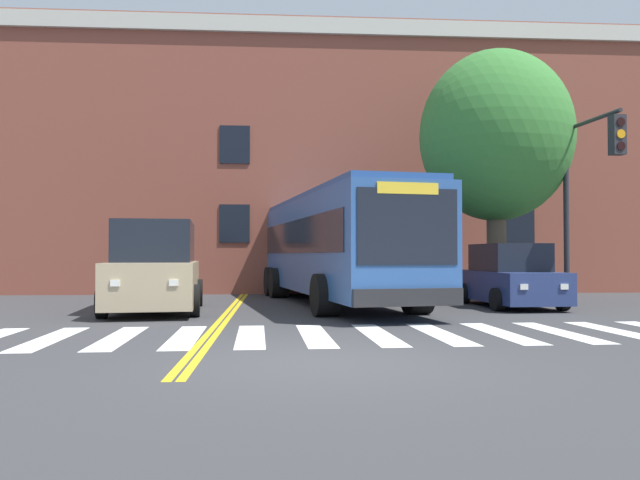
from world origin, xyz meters
The scene contains 11 objects.
ground_plane centered at (0.00, 0.00, 0.00)m, with size 120.00×120.00×0.00m, color #38383A.
crosswalk centered at (0.65, 2.84, 0.00)m, with size 13.20×3.61×0.01m.
lane_line_yellow_inner centered at (-1.87, 16.84, 0.00)m, with size 0.12×36.00×0.01m, color gold.
lane_line_yellow_outer centered at (-1.71, 16.84, 0.00)m, with size 0.12×36.00×0.01m, color gold.
city_bus centered at (1.04, 10.18, 1.73)m, with size 4.40×12.51×3.18m.
car_tan_near_lane centered at (-3.70, 7.81, 1.08)m, with size 2.67×5.21×2.29m.
car_navy_far_lane centered at (5.88, 8.62, 0.81)m, with size 2.10×4.20×1.76m.
car_red_behind_bus centered at (-0.05, 20.56, 0.79)m, with size 2.57×4.69×1.73m.
traffic_light_near_corner centered at (7.77, 7.92, 3.62)m, with size 0.47×2.60×5.42m.
street_tree_curbside_large centered at (6.00, 9.98, 5.02)m, with size 6.34×6.44×7.62m.
building_facade centered at (3.22, 18.46, 5.20)m, with size 40.30×7.84×10.39m.
Camera 1 is at (-0.62, -8.39, 1.45)m, focal length 35.00 mm.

